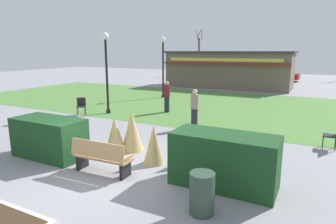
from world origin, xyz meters
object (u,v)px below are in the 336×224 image
Objects in this scene: cafe_chair_east at (333,134)px; parked_car_west_slot at (229,73)px; park_bench at (101,157)px; lamppost_far at (163,60)px; person_strolling at (195,108)px; person_standing at (167,97)px; parked_car_center_slot at (279,75)px; trash_bin at (202,193)px; tree_left_bg at (199,56)px; food_kiosk at (228,69)px; cafe_chair_west at (81,105)px; lamppost_mid at (106,63)px.

parked_car_west_slot is (-10.27, 23.36, 0.12)m from cafe_chair_east.
park_bench is 0.41× the size of lamppost_far.
person_standing is at bearing 104.99° from person_strolling.
trash_bin is at bearing -85.71° from parked_car_center_slot.
food_kiosk is at bearing -56.85° from tree_left_bg.
cafe_chair_east is at bearing -36.73° from person_strolling.
park_bench is 1.93× the size of cafe_chair_west.
lamppost_mid is at bearing -90.57° from parked_car_west_slot.
trash_bin is 21.74m from food_kiosk.
person_standing is 0.28× the size of tree_left_bg.
park_bench is 0.15× the size of food_kiosk.
trash_bin is 10.80m from cafe_chair_west.
trash_bin is at bearing -10.66° from park_bench.
trash_bin is at bearing -75.07° from parked_car_west_slot.
person_strolling is (-2.75, 6.22, 0.42)m from trash_bin.
lamppost_mid is at bearing -78.92° from tree_left_bg.
person_strolling and person_standing have the same top height.
park_bench is at bearing -52.33° from lamppost_mid.
trash_bin is 1.00× the size of cafe_chair_east.
person_standing is at bearing 105.41° from park_bench.
food_kiosk is 6.60× the size of person_strolling.
cafe_chair_east is at bearing -34.39° from lamppost_far.
lamppost_far is 15.42m from trash_bin.
parked_car_center_slot is at bearing 73.67° from cafe_chair_west.
cafe_chair_west is (-5.87, 5.36, 0.05)m from park_bench.
person_standing is at bearing 160.71° from cafe_chair_east.
trash_bin is 30.23m from parked_car_west_slot.
trash_bin is (8.01, -6.90, -2.20)m from lamppost_mid.
lamppost_mid is 0.70× the size of tree_left_bg.
lamppost_mid is 2.48× the size of person_strolling.
park_bench reaches higher than cafe_chair_west.
parked_car_center_slot is (0.94, 28.62, 0.16)m from park_bench.
trash_bin is 0.15× the size of tree_left_bg.
lamppost_far reaches higher than park_bench.
person_standing is (-2.59, 2.36, 0.00)m from person_strolling.
lamppost_mid is 0.98× the size of parked_car_center_slot.
lamppost_far is 0.70× the size of tree_left_bg.
person_strolling is at bearing -77.64° from parked_car_west_slot.
lamppost_far is (-4.84, 12.42, 2.16)m from park_bench.
lamppost_mid reaches higher than person_strolling.
cafe_chair_east is 0.53× the size of person_strolling.
tree_left_bg is at bearing -89.93° from person_standing.
person_strolling is 0.40× the size of parked_car_west_slot.
cafe_chair_west reaches higher than trash_bin.
food_kiosk is at bearing -74.84° from parked_car_west_slot.
person_strolling reaches higher than cafe_chair_east.
parked_car_center_slot is at bearing 70.34° from lamppost_far.
lamppost_far is 17.32m from parked_car_center_slot.
park_bench is at bearing -83.23° from food_kiosk.
food_kiosk is at bearing 80.13° from lamppost_mid.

